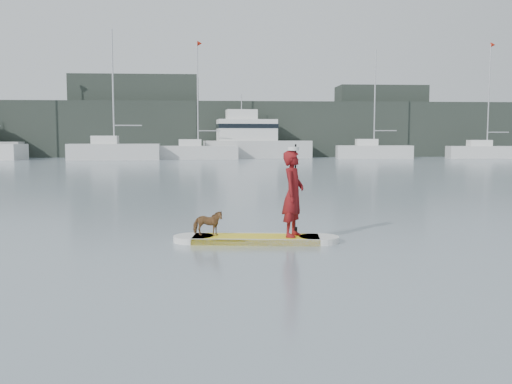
{
  "coord_description": "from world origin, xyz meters",
  "views": [
    {
      "loc": [
        -0.89,
        -11.28,
        2.06
      ],
      "look_at": [
        -0.13,
        -0.12,
        1.0
      ],
      "focal_mm": 40.0,
      "sensor_mm": 36.0,
      "label": 1
    }
  ],
  "objects": [
    {
      "name": "dog",
      "position": [
        -1.09,
        -0.02,
        0.37
      ],
      "size": [
        0.62,
        0.33,
        0.51
      ],
      "primitive_type": "imported",
      "rotation": [
        0.0,
        0.0,
        1.47
      ],
      "color": "brown",
      "rests_on": "paddleboard"
    },
    {
      "name": "sailboat_e",
      "position": [
        14.86,
        45.44,
        0.77
      ],
      "size": [
        7.68,
        3.23,
        10.81
      ],
      "rotation": [
        0.0,
        0.0,
        -0.11
      ],
      "color": "silver",
      "rests_on": "ground"
    },
    {
      "name": "ground",
      "position": [
        0.0,
        0.0,
        0.0
      ],
      "size": [
        140.0,
        140.0,
        0.0
      ],
      "primitive_type": "plane",
      "color": "slate",
      "rests_on": "ground"
    },
    {
      "name": "paddle",
      "position": [
        0.68,
        0.12,
        0.8
      ],
      "size": [
        0.1,
        0.3,
        2.0
      ],
      "rotation": [
        0.0,
        0.0,
        -0.1
      ],
      "color": "black",
      "rests_on": "ground"
    },
    {
      "name": "shore_mass",
      "position": [
        0.0,
        53.0,
        3.0
      ],
      "size": [
        90.0,
        6.0,
        6.0
      ],
      "primitive_type": "cube",
      "color": "black",
      "rests_on": "ground"
    },
    {
      "name": "shore_building_east",
      "position": [
        18.0,
        54.0,
        4.0
      ],
      "size": [
        10.0,
        4.0,
        8.0
      ],
      "primitive_type": "cube",
      "color": "black",
      "rests_on": "ground"
    },
    {
      "name": "sailboat_f",
      "position": [
        26.53,
        45.24,
        0.78
      ],
      "size": [
        7.99,
        3.28,
        11.62
      ],
      "rotation": [
        0.0,
        0.0,
        -0.13
      ],
      "color": "silver",
      "rests_on": "ground"
    },
    {
      "name": "motor_yacht_a",
      "position": [
        2.77,
        47.57,
        1.83
      ],
      "size": [
        11.17,
        4.47,
        6.53
      ],
      "rotation": [
        0.0,
        0.0,
        0.1
      ],
      "color": "silver",
      "rests_on": "ground"
    },
    {
      "name": "paddler",
      "position": [
        0.6,
        -0.2,
        0.97
      ],
      "size": [
        0.62,
        0.73,
        1.7
      ],
      "primitive_type": "imported",
      "rotation": [
        0.0,
        0.0,
        1.15
      ],
      "color": "maroon",
      "rests_on": "paddleboard"
    },
    {
      "name": "paddleboard",
      "position": [
        -0.13,
        -0.12,
        0.06
      ],
      "size": [
        3.29,
        1.06,
        0.12
      ],
      "rotation": [
        0.0,
        0.0,
        -0.1
      ],
      "color": "yellow",
      "rests_on": "ground"
    },
    {
      "name": "sailboat_d",
      "position": [
        -2.8,
        44.94,
        0.81
      ],
      "size": [
        7.81,
        2.65,
        11.4
      ],
      "rotation": [
        0.0,
        0.0,
        0.03
      ],
      "color": "silver",
      "rests_on": "ground"
    },
    {
      "name": "shore_building_west",
      "position": [
        -10.0,
        54.0,
        4.5
      ],
      "size": [
        14.0,
        4.0,
        9.0
      ],
      "primitive_type": "cube",
      "color": "black",
      "rests_on": "ground"
    },
    {
      "name": "white_cap",
      "position": [
        0.6,
        -0.2,
        1.85
      ],
      "size": [
        0.22,
        0.22,
        0.07
      ],
      "primitive_type": "cylinder",
      "color": "silver",
      "rests_on": "paddler"
    },
    {
      "name": "sailboat_c",
      "position": [
        -10.62,
        43.25,
        0.89
      ],
      "size": [
        8.58,
        3.33,
        12.09
      ],
      "rotation": [
        0.0,
        0.0,
        0.06
      ],
      "color": "silver",
      "rests_on": "ground"
    }
  ]
}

